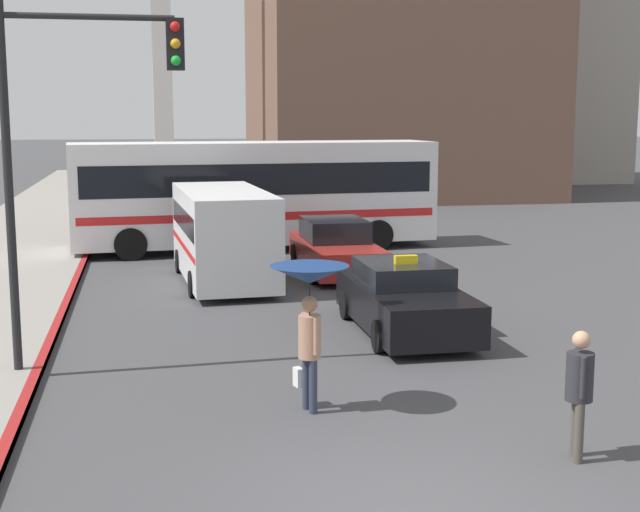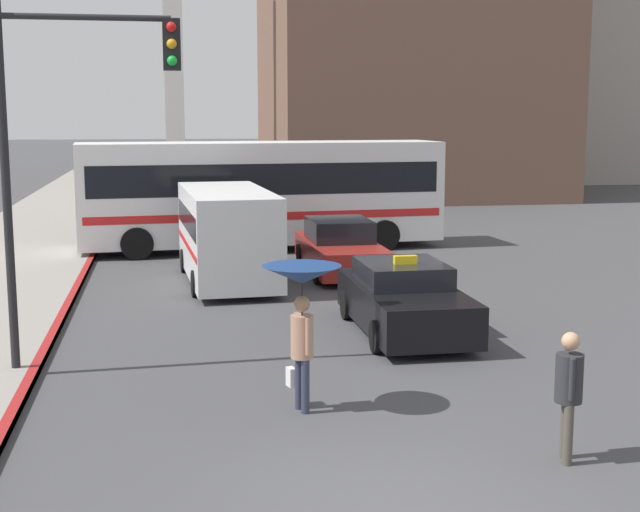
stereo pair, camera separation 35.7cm
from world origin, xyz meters
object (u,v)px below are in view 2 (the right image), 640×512
Objects in this scene: ambulance_van at (227,231)px; pedestrian_man at (569,385)px; traffic_light at (73,121)px; pedestrian_with_umbrella at (302,293)px; taxi at (404,300)px; sedan_red at (340,249)px; monument_cross at (172,18)px; city_bus at (262,190)px.

pedestrian_man is (3.26, -12.56, -0.34)m from ambulance_van.
traffic_light is (-2.90, -7.63, 2.80)m from ambulance_van.
pedestrian_with_umbrella is 3.84m from pedestrian_man.
pedestrian_with_umbrella is at bearing 58.10° from taxi.
taxi is 2.06× the size of pedestrian_with_umbrella.
sedan_red is 0.30× the size of monument_cross.
sedan_red is 0.81× the size of ambulance_van.
pedestrian_man is 0.11× the size of monument_cross.
monument_cross is (-4.00, 27.38, 8.04)m from taxi.
pedestrian_man is at bearing -38.66° from traffic_light.
sedan_red is at bearing 54.78° from traffic_light.
sedan_red is 2.20× the size of pedestrian_with_umbrella.
city_bus reaches higher than ambulance_van.
traffic_light is (-6.16, 4.93, 3.14)m from pedestrian_man.
traffic_light is at bearing 16.37° from taxi.
city_bus is 1.90× the size of traffic_light.
monument_cross reaches higher than sedan_red.
traffic_light reaches higher than taxi.
pedestrian_man is 0.27× the size of traffic_light.
ambulance_van is 10.17m from pedestrian_with_umbrella.
ambulance_van is 12.98m from pedestrian_man.
traffic_light is 29.54m from monument_cross.
city_bus is 7.01× the size of pedestrian_man.
taxi is at bearing -161.23° from pedestrian_man.
sedan_red is at bearing -90.47° from taxi.
sedan_red is at bearing -162.52° from pedestrian_man.
monument_cross reaches higher than ambulance_van.
traffic_light is (-4.36, -13.07, 2.24)m from city_bus.
ambulance_van is at bearing -62.90° from taxi.
city_bus is (-1.55, 11.34, 1.22)m from taxi.
monument_cross is at bearing -81.69° from taxi.
city_bus is at bearing 71.54° from traffic_light.
monument_cross reaches higher than pedestrian_with_umbrella.
pedestrian_with_umbrella is 32.42m from monument_cross.
pedestrian_with_umbrella is 4.76m from traffic_light.
ambulance_van is 5.67m from city_bus.
sedan_red is 10.91m from traffic_light.
pedestrian_man is at bearing 90.81° from sedan_red.
city_bus is (1.46, 5.45, 0.56)m from ambulance_van.
pedestrian_with_umbrella is (-2.65, -4.26, 1.08)m from taxi.
traffic_light reaches higher than sedan_red.
monument_cross is at bearing -156.23° from pedestrian_man.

